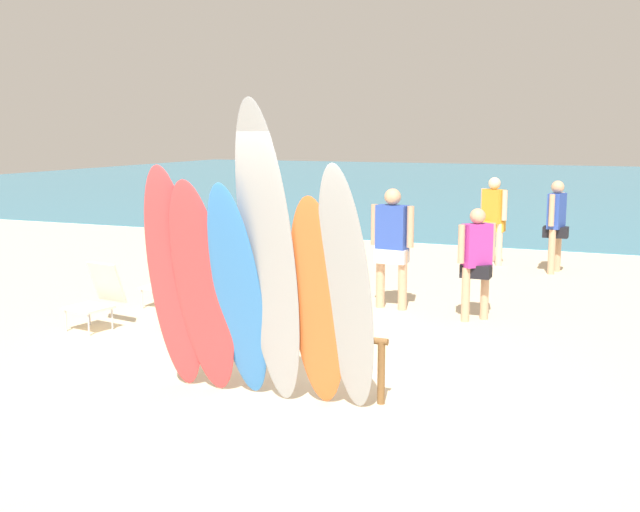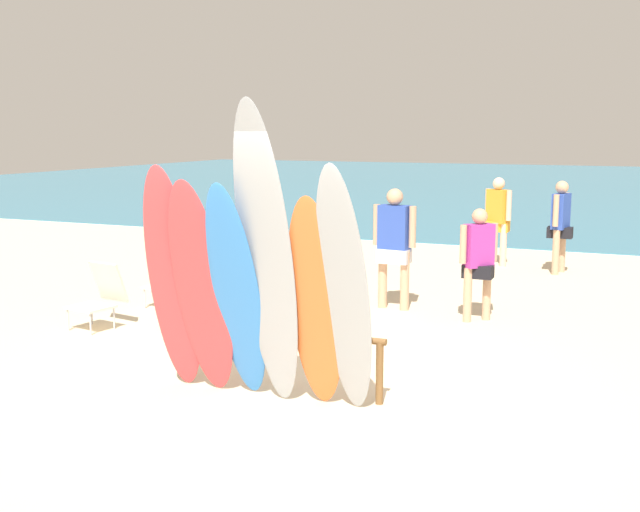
# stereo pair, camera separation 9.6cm
# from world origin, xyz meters

# --- Properties ---
(ground) EXTENTS (60.00, 60.00, 0.00)m
(ground) POSITION_xyz_m (0.00, 14.00, 0.00)
(ground) COLOR beige
(ocean_water) EXTENTS (60.00, 40.00, 0.02)m
(ocean_water) POSITION_xyz_m (0.00, 30.21, 0.01)
(ocean_water) COLOR teal
(ocean_water) RESTS_ON ground
(surfboard_rack) EXTENTS (2.20, 0.07, 0.63)m
(surfboard_rack) POSITION_xyz_m (0.00, 0.00, 0.48)
(surfboard_rack) COLOR brown
(surfboard_rack) RESTS_ON ground
(surfboard_red_0) EXTENTS (0.56, 0.62, 2.21)m
(surfboard_red_0) POSITION_xyz_m (-0.89, -0.44, 1.11)
(surfboard_red_0) COLOR #D13D42
(surfboard_red_0) RESTS_ON ground
(surfboard_red_1) EXTENTS (0.60, 0.62, 2.09)m
(surfboard_red_1) POSITION_xyz_m (-0.56, -0.48, 1.05)
(surfboard_red_1) COLOR #D13D42
(surfboard_red_1) RESTS_ON ground
(surfboard_blue_2) EXTENTS (0.50, 0.75, 2.08)m
(surfboard_blue_2) POSITION_xyz_m (-0.18, -0.49, 1.04)
(surfboard_blue_2) COLOR #337AD1
(surfboard_blue_2) RESTS_ON ground
(surfboard_grey_3) EXTENTS (0.56, 0.71, 2.79)m
(surfboard_grey_3) POSITION_xyz_m (0.16, -0.54, 1.40)
(surfboard_grey_3) COLOR #999EA3
(surfboard_grey_3) RESTS_ON ground
(surfboard_orange_4) EXTENTS (0.52, 0.57, 1.98)m
(surfboard_orange_4) POSITION_xyz_m (0.57, -0.39, 0.99)
(surfboard_orange_4) COLOR orange
(surfboard_orange_4) RESTS_ON ground
(surfboard_grey_5) EXTENTS (0.52, 0.65, 2.26)m
(surfboard_grey_5) POSITION_xyz_m (0.86, -0.44, 1.13)
(surfboard_grey_5) COLOR #999EA3
(surfboard_grey_5) RESTS_ON ground
(beachgoer_by_water) EXTENTS (0.42, 0.43, 1.50)m
(beachgoer_by_water) POSITION_xyz_m (1.17, 3.55, 0.86)
(beachgoer_by_water) COLOR tan
(beachgoer_by_water) RESTS_ON ground
(beachgoer_strolling) EXTENTS (0.54, 0.40, 1.64)m
(beachgoer_strolling) POSITION_xyz_m (0.57, 8.02, 0.94)
(beachgoer_strolling) COLOR beige
(beachgoer_strolling) RESTS_ON ground
(beachgoer_near_rack) EXTENTS (0.64, 0.27, 1.70)m
(beachgoer_near_rack) POSITION_xyz_m (-0.06, 3.79, 0.98)
(beachgoer_near_rack) COLOR tan
(beachgoer_near_rack) RESTS_ON ground
(beachgoer_midbeach) EXTENTS (0.42, 0.61, 1.63)m
(beachgoer_midbeach) POSITION_xyz_m (1.74, 7.59, 0.94)
(beachgoer_midbeach) COLOR tan
(beachgoer_midbeach) RESTS_ON ground
(beach_chair_red) EXTENTS (0.56, 0.76, 0.80)m
(beach_chair_red) POSITION_xyz_m (-1.96, 1.73, 0.43)
(beach_chair_red) COLOR #B7B7BC
(beach_chair_red) RESTS_ON ground
(beach_chair_blue) EXTENTS (0.51, 0.71, 0.81)m
(beach_chair_blue) POSITION_xyz_m (-3.10, 2.79, 0.43)
(beach_chair_blue) COLOR #B7B7BC
(beach_chair_blue) RESTS_ON ground
(beach_chair_striped) EXTENTS (0.61, 0.73, 0.83)m
(beach_chair_striped) POSITION_xyz_m (-3.18, 1.31, 0.43)
(beach_chair_striped) COLOR #B7B7BC
(beach_chair_striped) RESTS_ON ground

